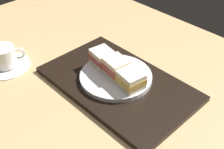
% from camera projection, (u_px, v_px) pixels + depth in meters
% --- Properties ---
extents(ground_plane, '(1.40, 1.00, 0.03)m').
position_uv_depth(ground_plane, '(101.00, 91.00, 0.86)').
color(ground_plane, tan).
extents(serving_tray, '(0.44, 0.27, 0.02)m').
position_uv_depth(serving_tray, '(118.00, 83.00, 0.85)').
color(serving_tray, black).
rests_on(serving_tray, ground_plane).
extents(sandwich_plate, '(0.21, 0.21, 0.01)m').
position_uv_depth(sandwich_plate, '(116.00, 77.00, 0.85)').
color(sandwich_plate, silver).
rests_on(sandwich_plate, serving_tray).
extents(sandwich_near, '(0.07, 0.07, 0.05)m').
position_uv_depth(sandwich_near, '(131.00, 80.00, 0.79)').
color(sandwich_near, '#EFE5C1').
rests_on(sandwich_near, sandwich_plate).
extents(sandwich_middle, '(0.07, 0.07, 0.05)m').
position_uv_depth(sandwich_middle, '(116.00, 67.00, 0.83)').
color(sandwich_middle, beige).
rests_on(sandwich_middle, sandwich_plate).
extents(sandwich_far, '(0.07, 0.07, 0.05)m').
position_uv_depth(sandwich_far, '(103.00, 58.00, 0.87)').
color(sandwich_far, '#EFE5C1').
rests_on(sandwich_far, sandwich_plate).
extents(coffee_cup, '(0.15, 0.15, 0.07)m').
position_uv_depth(coffee_cup, '(5.00, 59.00, 0.91)').
color(coffee_cup, white).
rests_on(coffee_cup, ground_plane).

